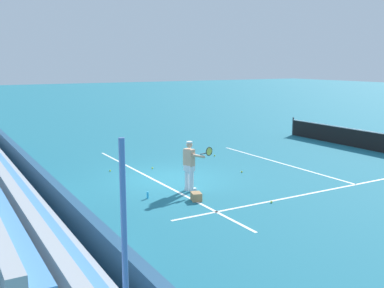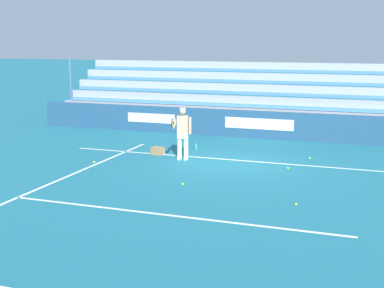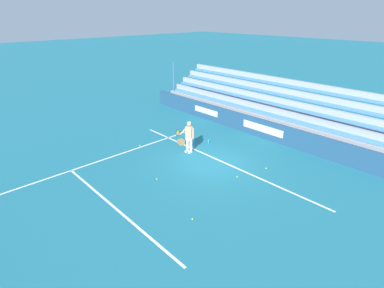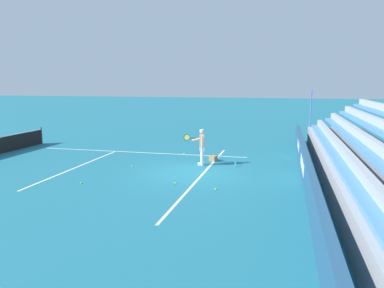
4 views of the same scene
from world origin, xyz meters
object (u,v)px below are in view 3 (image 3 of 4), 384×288
at_px(tennis_player, 189,137).
at_px(tennis_ball_midcourt, 192,219).
at_px(ball_box_cardboard, 181,142).
at_px(water_bottle, 208,141).
at_px(tennis_ball_by_box, 157,179).
at_px(tennis_ball_near_player, 237,177).
at_px(tennis_ball_on_baseline, 140,146).
at_px(tennis_ball_far_left, 266,168).

relative_size(tennis_player, tennis_ball_midcourt, 25.98).
bearing_deg(ball_box_cardboard, water_bottle, -128.14).
relative_size(tennis_ball_by_box, tennis_ball_near_player, 1.00).
height_order(ball_box_cardboard, tennis_ball_by_box, ball_box_cardboard).
distance_m(tennis_ball_on_baseline, tennis_ball_far_left, 7.11).
bearing_deg(tennis_ball_on_baseline, tennis_ball_midcourt, 161.19).
bearing_deg(water_bottle, tennis_ball_by_box, 105.11).
relative_size(ball_box_cardboard, water_bottle, 1.82).
bearing_deg(tennis_ball_near_player, tennis_player, -4.11).
bearing_deg(tennis_ball_near_player, tennis_ball_by_box, 49.57).
relative_size(tennis_ball_on_baseline, tennis_ball_near_player, 1.00).
bearing_deg(tennis_player, water_bottle, -86.71).
relative_size(tennis_player, tennis_ball_on_baseline, 25.98).
bearing_deg(tennis_player, ball_box_cardboard, -19.77).
xyz_separation_m(tennis_ball_by_box, tennis_ball_near_player, (-2.39, -2.81, 0.00)).
relative_size(tennis_ball_near_player, water_bottle, 0.30).
relative_size(tennis_player, ball_box_cardboard, 4.29).
relative_size(tennis_ball_midcourt, water_bottle, 0.30).
bearing_deg(tennis_player, tennis_ball_on_baseline, 31.63).
height_order(tennis_ball_far_left, tennis_ball_near_player, same).
height_order(tennis_player, tennis_ball_midcourt, tennis_player).
bearing_deg(tennis_ball_midcourt, tennis_player, -41.34).
xyz_separation_m(tennis_player, tennis_ball_on_baseline, (2.47, 1.52, -0.86)).
distance_m(tennis_ball_on_baseline, tennis_ball_by_box, 3.96).
height_order(tennis_ball_by_box, water_bottle, water_bottle).
relative_size(tennis_player, tennis_ball_near_player, 25.98).
bearing_deg(water_bottle, tennis_player, 93.29).
bearing_deg(tennis_ball_midcourt, ball_box_cardboard, -37.87).
xyz_separation_m(tennis_ball_by_box, tennis_ball_midcourt, (-3.21, 0.80, 0.00)).
bearing_deg(tennis_ball_midcourt, tennis_ball_far_left, -85.78).
xyz_separation_m(tennis_player, tennis_ball_far_left, (-4.00, -1.42, -0.86)).
bearing_deg(tennis_ball_on_baseline, tennis_ball_near_player, -168.15).
distance_m(tennis_player, tennis_ball_by_box, 3.39).
distance_m(tennis_ball_near_player, tennis_ball_midcourt, 3.69).
bearing_deg(ball_box_cardboard, tennis_ball_far_left, -168.47).
bearing_deg(tennis_player, tennis_ball_far_left, -160.44).
bearing_deg(tennis_ball_by_box, tennis_ball_far_left, -122.19).
height_order(tennis_ball_on_baseline, tennis_ball_far_left, same).
relative_size(ball_box_cardboard, tennis_ball_far_left, 6.06).
xyz_separation_m(tennis_player, tennis_ball_midcourt, (-4.39, 3.86, -0.86)).
distance_m(tennis_ball_by_box, tennis_ball_midcourt, 3.31).
xyz_separation_m(tennis_ball_far_left, tennis_ball_near_player, (0.43, 1.68, 0.00)).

